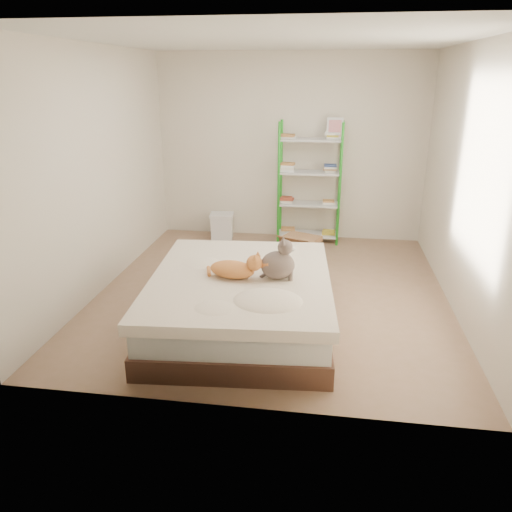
% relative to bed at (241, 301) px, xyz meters
% --- Properties ---
extents(room, '(3.81, 4.21, 2.61)m').
position_rel_bed_xyz_m(room, '(0.20, 0.87, 1.04)').
color(room, '#93725C').
rests_on(room, ground).
extents(bed, '(1.80, 2.18, 0.53)m').
position_rel_bed_xyz_m(bed, '(0.00, 0.00, 0.00)').
color(bed, '#4F3126').
rests_on(bed, ground).
extents(orange_cat, '(0.54, 0.35, 0.20)m').
position_rel_bed_xyz_m(orange_cat, '(-0.07, -0.05, 0.36)').
color(orange_cat, '#E08B43').
rests_on(orange_cat, bed).
extents(grey_cat, '(0.35, 0.30, 0.38)m').
position_rel_bed_xyz_m(grey_cat, '(0.35, -0.01, 0.45)').
color(grey_cat, '#826A5E').
rests_on(grey_cat, bed).
extents(shelf_unit, '(0.88, 0.36, 1.74)m').
position_rel_bed_xyz_m(shelf_unit, '(0.51, 2.75, 0.56)').
color(shelf_unit, green).
rests_on(shelf_unit, ground).
extents(cardboard_box, '(0.56, 0.57, 0.37)m').
position_rel_bed_xyz_m(cardboard_box, '(0.45, 1.93, -0.10)').
color(cardboard_box, olive).
rests_on(cardboard_box, ground).
extents(white_bin, '(0.36, 0.33, 0.38)m').
position_rel_bed_xyz_m(white_bin, '(-0.75, 2.65, -0.07)').
color(white_bin, silver).
rests_on(white_bin, ground).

